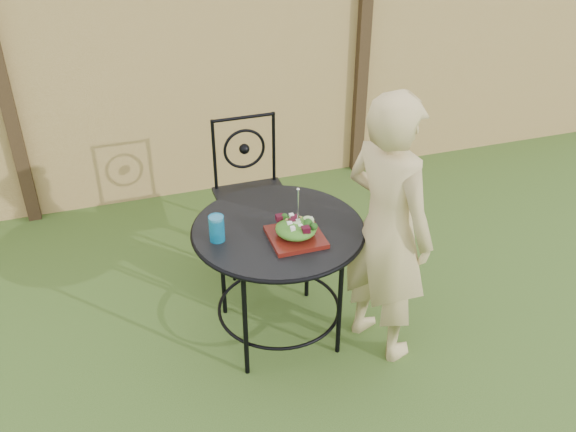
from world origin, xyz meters
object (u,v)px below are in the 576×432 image
at_px(patio_chair, 252,189).
at_px(diner, 387,229).
at_px(patio_table, 278,249).
at_px(salad_plate, 296,237).

relative_size(patio_chair, diner, 0.63).
bearing_deg(patio_chair, diner, -67.20).
distance_m(patio_table, patio_chair, 0.82).
bearing_deg(patio_chair, patio_table, -94.83).
relative_size(diner, salad_plate, 5.62).
bearing_deg(patio_table, patio_chair, 85.17).
height_order(diner, salad_plate, diner).
bearing_deg(diner, patio_chair, 0.46).
relative_size(patio_chair, salad_plate, 3.52).
height_order(patio_table, diner, diner).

